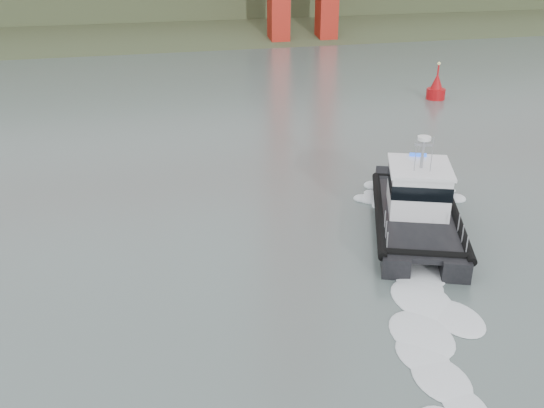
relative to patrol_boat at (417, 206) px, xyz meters
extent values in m
plane|color=#566662|center=(-7.71, -8.36, -1.45)|extent=(400.00, 400.00, 0.00)
cube|color=#344326|center=(-7.71, 83.64, -1.45)|extent=(500.00, 44.72, 16.25)
cube|color=black|center=(-1.42, 0.39, -0.99)|extent=(5.82, 11.57, 1.30)
cube|color=black|center=(1.29, -0.72, -0.99)|extent=(5.82, 11.57, 1.30)
cube|color=black|center=(-0.27, -0.66, -0.47)|extent=(7.91, 11.17, 0.27)
cube|color=white|center=(0.14, 0.34, 0.90)|extent=(4.49, 4.84, 2.49)
cube|color=black|center=(0.14, 0.34, 1.35)|extent=(4.57, 4.93, 0.81)
cube|color=white|center=(0.14, 0.34, 2.24)|extent=(4.77, 5.12, 0.17)
cylinder|color=gray|center=(0.02, 0.04, 3.12)|extent=(0.17, 0.17, 1.95)
cylinder|color=white|center=(0.02, 0.04, 4.05)|extent=(0.76, 0.76, 0.20)
cylinder|color=#A80B0F|center=(16.54, 27.58, -1.01)|extent=(1.96, 1.96, 1.31)
cone|color=#A80B0F|center=(16.54, 27.58, 0.30)|extent=(1.53, 1.53, 1.96)
cylinder|color=#A80B0F|center=(16.54, 27.58, 1.60)|extent=(0.17, 0.17, 1.09)
sphere|color=#E5D87F|center=(16.54, 27.58, 2.26)|extent=(0.33, 0.33, 0.33)
camera|label=1|loc=(-16.36, -28.62, 14.20)|focal=40.00mm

